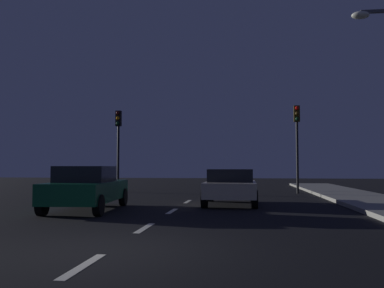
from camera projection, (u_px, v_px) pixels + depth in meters
The scene contains 9 objects.
ground_plane at pixel (175, 209), 14.19m from camera, with size 80.00×80.00×0.00m, color black.
lane_stripe_nearest at pixel (83, 266), 6.06m from camera, with size 0.16×1.60×0.01m, color silver.
lane_stripe_second at pixel (145, 228), 9.83m from camera, with size 0.16×1.60×0.01m, color silver.
lane_stripe_third at pixel (172, 211), 13.59m from camera, with size 0.16×1.60×0.01m, color silver.
lane_stripe_fourth at pixel (188, 202), 17.36m from camera, with size 0.16×1.60×0.01m, color silver.
traffic_signal_left at pixel (118, 135), 24.07m from camera, with size 0.32×0.38×4.73m.
traffic_signal_right at pixel (297, 132), 22.82m from camera, with size 0.32×0.38×4.84m.
car_stopped_ahead at pixel (231, 186), 15.98m from camera, with size 2.02×3.83×1.37m.
car_adjacent_lane at pixel (87, 188), 13.91m from camera, with size 2.22×4.64×1.48m.
Camera 1 is at (2.35, -7.11, 1.45)m, focal length 38.77 mm.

